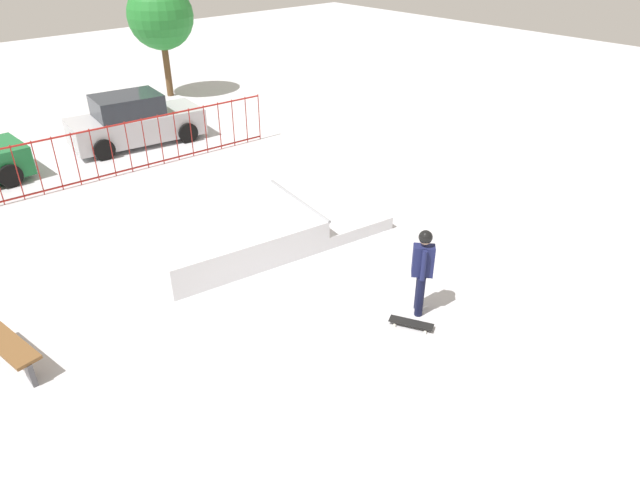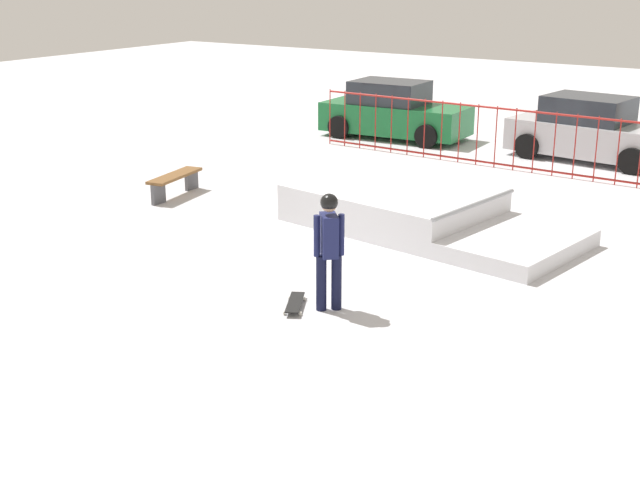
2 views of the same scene
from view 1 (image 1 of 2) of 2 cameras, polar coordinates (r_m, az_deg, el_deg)
name	(u,v)px [view 1 (image 1 of 2)]	position (r m, az deg, el deg)	size (l,w,h in m)	color
ground_plane	(260,275)	(11.83, -6.08, -3.51)	(60.00, 60.00, 0.00)	silver
skate_ramp	(249,229)	(12.89, -7.16, 1.06)	(5.73, 3.38, 0.74)	silver
skater	(423,266)	(10.35, 10.26, -2.57)	(0.42, 0.43, 1.73)	black
skateboard	(411,323)	(10.48, 9.14, -8.23)	(0.55, 0.80, 0.09)	black
perimeter_fence	(112,151)	(17.04, -20.20, 8.42)	(9.85, 0.54, 1.50)	maroon
park_bench	(7,347)	(10.71, -28.91, -9.36)	(0.66, 1.64, 0.48)	brown
parked_car_silver	(135,121)	(19.51, -18.11, 11.25)	(4.28, 2.32, 1.60)	#B7B7BC
distant_tree	(160,16)	(24.33, -15.73, 20.80)	(2.53, 2.53, 4.36)	brown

